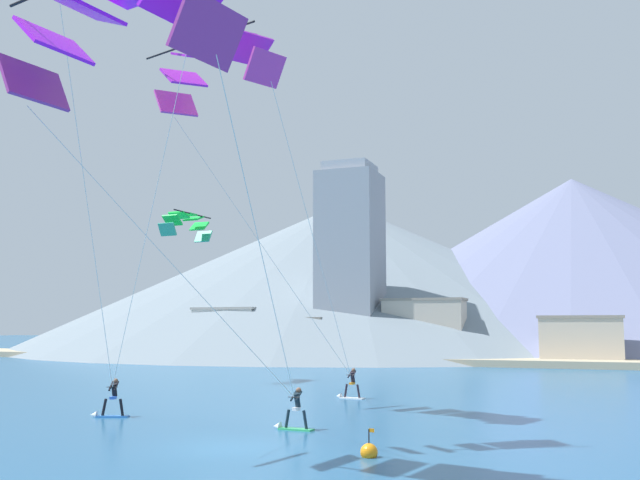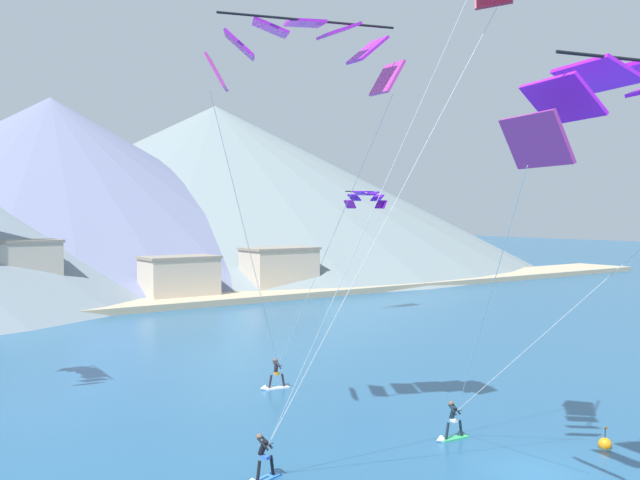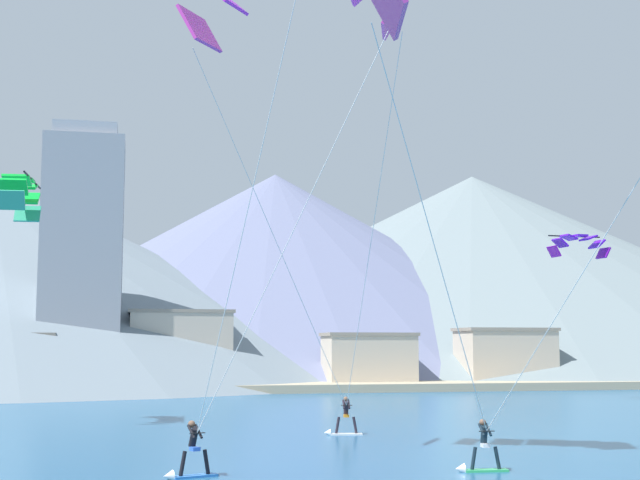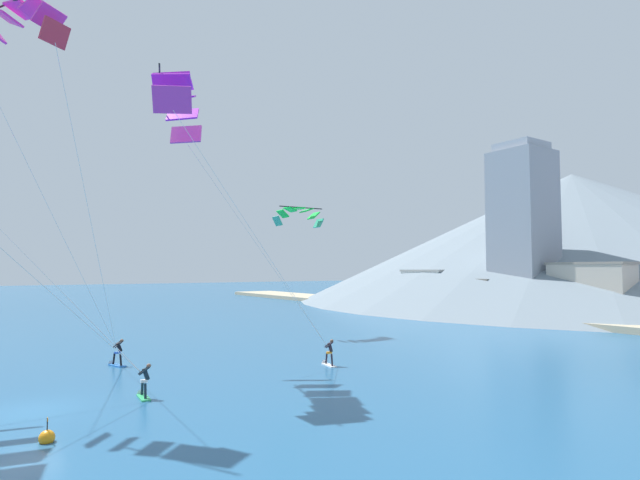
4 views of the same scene
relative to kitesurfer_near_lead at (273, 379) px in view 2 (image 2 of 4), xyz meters
name	(u,v)px [view 2 (image 2 of 4)]	position (x,y,z in m)	size (l,w,h in m)	color
ground_plane	(535,473)	(1.42, -17.01, -0.54)	(400.00, 400.00, 0.00)	#23567F
kitesurfer_near_lead	(273,379)	(0.00, 0.00, 0.00)	(1.78, 0.65, 1.79)	white
kitesurfer_near_trail	(261,466)	(-7.67, -11.62, 0.02)	(1.77, 0.95, 1.79)	#337FDB
kitesurfer_mid_center	(450,428)	(1.65, -12.26, -0.03)	(1.76, 0.61, 1.74)	#33B266
parafoil_kite_near_lead	(304,48)	(-3.95, -9.03, 16.53)	(8.37, 11.39, 16.97)	#C534A3
parafoil_kite_mid_center	(635,105)	(-0.22, -21.88, 12.90)	(8.89, 11.48, 13.31)	#962E89
parafoil_kite_distant_high_outer	(366,197)	(22.66, 19.66, 10.94)	(4.76, 1.63, 1.72)	#7012A6
race_marker_buoy	(605,444)	(6.28, -16.88, -0.39)	(0.56, 0.56, 1.02)	orange
shoreline_strip	(89,307)	(1.42, 38.15, -0.19)	(180.00, 10.00, 0.70)	tan
shore_building_harbour_front	(279,270)	(25.98, 40.82, 2.27)	(9.03, 5.50, 5.61)	beige
shore_building_quay_west	(12,275)	(-4.95, 42.52, 3.06)	(9.53, 4.19, 7.19)	#B7AD9E
shore_building_old_town	(179,279)	(12.03, 39.63, 2.02)	(8.38, 4.90, 5.10)	beige
mountain_peak_central_summit	(216,184)	(44.20, 93.79, 14.96)	(122.80, 122.80, 31.01)	slate
mountain_peak_east_shoulder	(52,185)	(10.96, 87.82, 13.91)	(100.31, 100.31, 28.91)	slate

